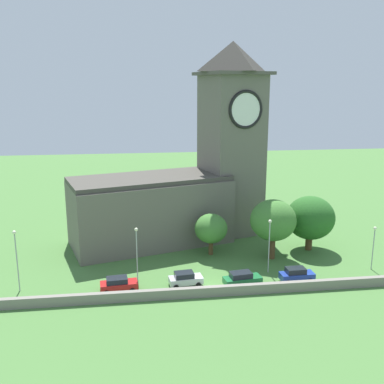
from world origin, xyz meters
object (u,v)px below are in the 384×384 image
Objects in this scene: tree_riverside_west at (310,218)px; car_blue at (297,275)px; car_red at (118,284)px; car_silver at (185,279)px; streetlamp_central at (269,238)px; church at (188,177)px; tree_by_tower at (211,229)px; streetlamp_west_end at (16,252)px; streetlamp_west_mid at (137,246)px; tree_riverside_east at (273,220)px; car_green at (242,279)px; streetlamp_east_mid at (374,240)px.

car_blue is at bearing -118.97° from tree_riverside_west.
car_silver is (8.16, 0.39, 0.02)m from car_red.
streetlamp_central reaches higher than car_blue.
church is at bearing 121.04° from car_blue.
church is 10.49m from tree_by_tower.
streetlamp_west_end reaches higher than car_blue.
car_silver is 0.61× the size of streetlamp_west_mid.
tree_by_tower is (-8.40, 2.68, -1.71)m from tree_riverside_east.
streetlamp_central is (17.21, 0.35, 0.13)m from streetlamp_west_mid.
tree_riverside_east reaches higher than car_red.
tree_riverside_east is at bearing 52.18° from car_green.
church reaches higher than streetlamp_central.
streetlamp_west_mid is 0.85× the size of tree_riverside_west.
streetlamp_central reaches higher than car_red.
car_silver is at bearing -176.38° from streetlamp_east_mid.
tree_riverside_west reaches higher than streetlamp_west_end.
tree_by_tower is at bearing 130.37° from car_blue.
car_red is at bearing 178.82° from car_blue.
car_red is at bearing -142.00° from tree_by_tower.
car_silver is 7.01m from car_green.
church is 7.11× the size of car_red.
streetlamp_west_mid reaches higher than tree_by_tower.
streetlamp_east_mid is (25.49, 1.61, 3.23)m from car_silver.
streetlamp_west_mid reaches higher than car_silver.
streetlamp_west_mid is 26.94m from tree_riverside_west.
streetlamp_central is (-2.66, 3.34, 3.89)m from car_blue.
tree_riverside_east is at bearing 67.19° from streetlamp_central.
car_green is 6.92m from streetlamp_central.
tree_riverside_east is (33.35, 5.98, 0.65)m from streetlamp_west_end.
streetlamp_west_end is 1.08× the size of streetlamp_west_mid.
streetlamp_central is 14.17m from streetlamp_east_mid.
church is 7.56× the size of car_blue.
church is at bearing 105.57° from tree_by_tower.
tree_riverside_west is at bearing 61.03° from car_blue.
streetlamp_west_end is 0.88× the size of tree_riverside_east.
streetlamp_west_end is (-11.85, 1.57, 4.17)m from car_red.
car_silver is 0.50× the size of tree_riverside_east.
streetlamp_central is at bearing -139.34° from tree_riverside_west.
streetlamp_east_mid is at bearing -0.98° from streetlamp_west_mid.
streetlamp_central is (19.53, 2.88, 3.98)m from car_red.
car_blue reaches higher than car_red.
car_silver is 12.29m from streetlamp_central.
streetlamp_east_mid is at bearing 8.26° from car_green.
car_green is (4.28, -19.15, -9.15)m from church.
car_red is 0.63× the size of streetlamp_central.
streetlamp_west_mid is 0.97× the size of streetlamp_central.
car_red is 0.53× the size of tree_riverside_east.
tree_riverside_east reaches higher than car_silver.
streetlamp_central is at bearing 8.40° from car_red.
tree_riverside_east is at bearing 19.36° from car_red.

